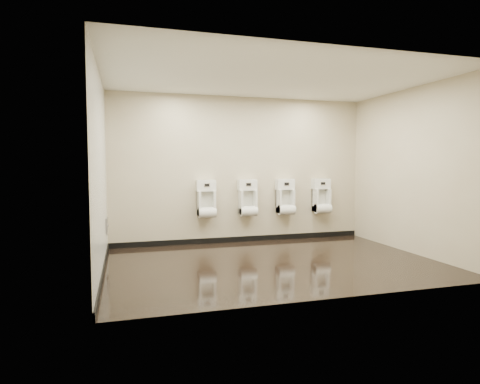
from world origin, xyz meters
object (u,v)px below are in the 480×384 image
object	(u,v)px
access_panel	(107,226)
urinal_2	(286,200)
urinal_0	(206,202)
urinal_1	(248,201)
urinal_3	(322,199)

from	to	relation	value
access_panel	urinal_2	size ratio (longest dim) A/B	0.36
access_panel	urinal_0	world-z (taller)	urinal_0
urinal_0	urinal_2	distance (m)	1.59
urinal_1	urinal_3	distance (m)	1.57
urinal_3	urinal_1	bearing A→B (deg)	180.00
urinal_3	urinal_2	bearing A→B (deg)	180.00
access_panel	urinal_0	xyz separation A→B (m)	(1.76, 0.43, 0.31)
urinal_0	urinal_1	size ratio (longest dim) A/B	1.00
access_panel	urinal_2	bearing A→B (deg)	7.27
urinal_0	access_panel	bearing A→B (deg)	-166.35
access_panel	urinal_0	distance (m)	1.84
urinal_2	access_panel	bearing A→B (deg)	-172.73
access_panel	urinal_3	distance (m)	4.18
urinal_0	urinal_3	world-z (taller)	same
urinal_1	urinal_0	bearing A→B (deg)	180.00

